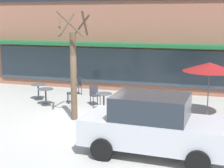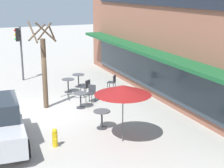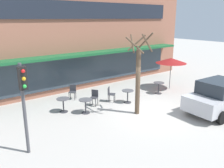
% 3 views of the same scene
% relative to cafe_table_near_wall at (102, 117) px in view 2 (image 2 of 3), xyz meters
% --- Properties ---
extents(ground_plane, '(80.00, 80.00, 0.00)m').
position_rel_cafe_table_near_wall_xyz_m(ground_plane, '(-2.86, -1.94, -0.52)').
color(ground_plane, '#ADA8A0').
extents(building_facade, '(18.95, 9.10, 7.42)m').
position_rel_cafe_table_near_wall_xyz_m(building_facade, '(-2.86, 8.02, 3.19)').
color(building_facade, '#935B47').
rests_on(building_facade, ground).
extents(cafe_table_near_wall, '(0.70, 0.70, 0.76)m').
position_rel_cafe_table_near_wall_xyz_m(cafe_table_near_wall, '(0.00, 0.00, 0.00)').
color(cafe_table_near_wall, '#333338').
rests_on(cafe_table_near_wall, ground).
extents(cafe_table_streetside, '(0.70, 0.70, 0.76)m').
position_rel_cafe_table_near_wall_xyz_m(cafe_table_streetside, '(-2.78, -0.03, 0.00)').
color(cafe_table_streetside, '#333338').
rests_on(cafe_table_streetside, ground).
extents(cafe_table_by_tree, '(0.70, 0.70, 0.76)m').
position_rel_cafe_table_near_wall_xyz_m(cafe_table_by_tree, '(-6.44, 1.00, 0.00)').
color(cafe_table_by_tree, '#333338').
rests_on(cafe_table_by_tree, ground).
extents(cafe_table_mid_patio, '(0.70, 0.70, 0.76)m').
position_rel_cafe_table_near_wall_xyz_m(cafe_table_mid_patio, '(-5.59, 0.13, 0.00)').
color(cafe_table_mid_patio, '#333338').
rests_on(cafe_table_mid_patio, ground).
extents(patio_umbrella_green_folded, '(2.10, 2.10, 2.20)m').
position_rel_cafe_table_near_wall_xyz_m(patio_umbrella_green_folded, '(1.47, 0.27, 1.51)').
color(patio_umbrella_green_folded, '#4C4C51').
rests_on(patio_umbrella_green_folded, ground).
extents(cafe_chair_0, '(0.56, 0.56, 0.89)m').
position_rel_cafe_table_near_wall_xyz_m(cafe_chair_0, '(-4.55, 0.85, 0.01)').
color(cafe_chair_0, '#333338').
rests_on(cafe_chair_0, ground).
extents(cafe_chair_1, '(0.57, 0.57, 0.89)m').
position_rel_cafe_table_near_wall_xyz_m(cafe_chair_1, '(-5.00, 2.58, 0.01)').
color(cafe_chair_1, '#333338').
rests_on(cafe_chair_1, ground).
extents(cafe_chair_2, '(0.56, 0.56, 0.89)m').
position_rel_cafe_table_near_wall_xyz_m(cafe_chair_2, '(-3.47, 0.75, 0.01)').
color(cafe_chair_2, '#333338').
rests_on(cafe_chair_2, ground).
extents(street_tree, '(1.30, 1.30, 4.19)m').
position_rel_cafe_table_near_wall_xyz_m(street_tree, '(-3.48, -1.58, 1.49)').
color(street_tree, brown).
rests_on(street_tree, ground).
extents(traffic_light_pole, '(0.26, 0.44, 3.40)m').
position_rel_cafe_table_near_wall_xyz_m(traffic_light_pole, '(-9.30, -1.88, 1.78)').
color(traffic_light_pole, '#47474C').
rests_on(traffic_light_pole, ground).
extents(fire_hydrant, '(0.36, 0.20, 0.71)m').
position_rel_cafe_table_near_wall_xyz_m(fire_hydrant, '(0.95, -2.20, -0.16)').
color(fire_hydrant, gold).
rests_on(fire_hydrant, ground).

